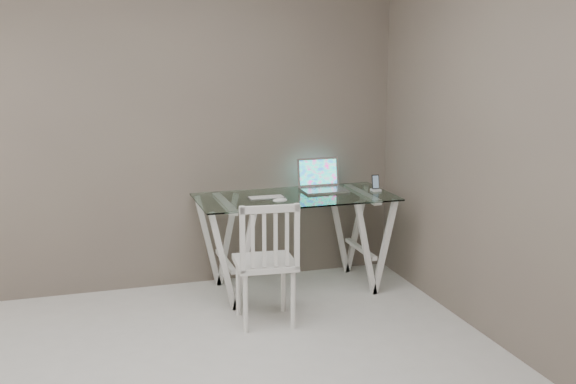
# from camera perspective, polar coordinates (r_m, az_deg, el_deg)

# --- Properties ---
(room) EXTENTS (4.50, 4.52, 2.71)m
(room) POSITION_cam_1_polar(r_m,az_deg,el_deg) (3.32, -8.51, 8.29)
(room) COLOR beige
(room) RESTS_ON ground
(desk) EXTENTS (1.50, 0.70, 0.75)m
(desk) POSITION_cam_1_polar(r_m,az_deg,el_deg) (5.58, 0.56, -3.97)
(desk) COLOR silver
(desk) RESTS_ON ground
(chair) EXTENTS (0.43, 0.43, 0.87)m
(chair) POSITION_cam_1_polar(r_m,az_deg,el_deg) (4.86, -1.69, -5.23)
(chair) COLOR silver
(chair) RESTS_ON ground
(laptop) EXTENTS (0.34, 0.28, 0.24)m
(laptop) POSITION_cam_1_polar(r_m,az_deg,el_deg) (5.72, 2.65, 0.76)
(laptop) COLOR #B4B4B8
(laptop) RESTS_ON desk
(keyboard) EXTENTS (0.27, 0.12, 0.01)m
(keyboard) POSITION_cam_1_polar(r_m,az_deg,el_deg) (5.43, -1.74, -0.43)
(keyboard) COLOR silver
(keyboard) RESTS_ON desk
(mouse) EXTENTS (0.11, 0.06, 0.03)m
(mouse) POSITION_cam_1_polar(r_m,az_deg,el_deg) (5.28, -0.63, -0.66)
(mouse) COLOR white
(mouse) RESTS_ON desk
(phone_dock) EXTENTS (0.07, 0.07, 0.13)m
(phone_dock) POSITION_cam_1_polar(r_m,az_deg,el_deg) (5.72, 6.94, 0.44)
(phone_dock) COLOR white
(phone_dock) RESTS_ON desk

